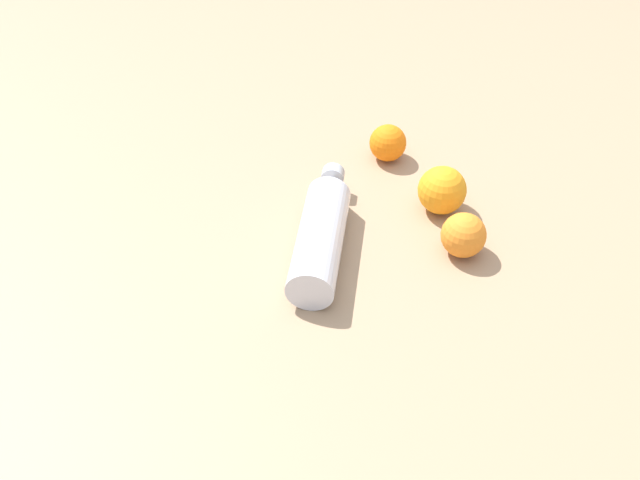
{
  "coord_description": "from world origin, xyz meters",
  "views": [
    {
      "loc": [
        -0.85,
        -0.12,
        0.79
      ],
      "look_at": [
        -0.02,
        0.02,
        0.04
      ],
      "focal_mm": 41.94,
      "sensor_mm": 36.0,
      "label": 1
    }
  ],
  "objects_px": {
    "orange_0": "(463,235)",
    "orange_1": "(442,190)",
    "orange_2": "(388,143)",
    "water_bottle": "(322,230)"
  },
  "relations": [
    {
      "from": "orange_0",
      "to": "orange_1",
      "type": "xyz_separation_m",
      "value": [
        0.1,
        0.04,
        0.0
      ]
    },
    {
      "from": "orange_0",
      "to": "orange_2",
      "type": "xyz_separation_m",
      "value": [
        0.23,
        0.14,
        -0.0
      ]
    },
    {
      "from": "water_bottle",
      "to": "orange_2",
      "type": "xyz_separation_m",
      "value": [
        0.26,
        -0.08,
        -0.0
      ]
    },
    {
      "from": "water_bottle",
      "to": "orange_0",
      "type": "bearing_deg",
      "value": -85.32
    },
    {
      "from": "orange_0",
      "to": "orange_1",
      "type": "distance_m",
      "value": 0.11
    },
    {
      "from": "orange_0",
      "to": "orange_2",
      "type": "bearing_deg",
      "value": 31.29
    },
    {
      "from": "water_bottle",
      "to": "orange_2",
      "type": "bearing_deg",
      "value": -18.6
    },
    {
      "from": "orange_0",
      "to": "orange_2",
      "type": "relative_size",
      "value": 1.06
    },
    {
      "from": "water_bottle",
      "to": "orange_2",
      "type": "distance_m",
      "value": 0.27
    },
    {
      "from": "water_bottle",
      "to": "orange_1",
      "type": "distance_m",
      "value": 0.22
    }
  ]
}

